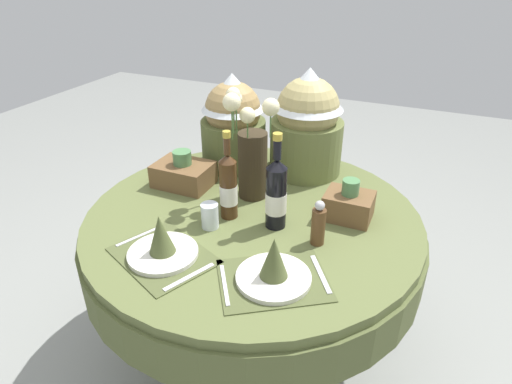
{
  "coord_description": "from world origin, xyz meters",
  "views": [
    {
      "loc": [
        0.61,
        -1.36,
        1.65
      ],
      "look_at": [
        0.0,
        0.03,
        0.81
      ],
      "focal_mm": 30.92,
      "sensor_mm": 36.0,
      "label": 1
    }
  ],
  "objects_px": {
    "place_setting_left": "(162,245)",
    "place_setting_right": "(274,269)",
    "wine_bottle_left": "(228,186)",
    "woven_basket_side_right": "(349,204)",
    "flower_vase": "(251,153)",
    "tumbler_near_left": "(210,216)",
    "dining_table": "(253,241)",
    "gift_tub_back_centre": "(307,119)",
    "pepper_mill": "(318,224)",
    "woven_basket_side_left": "(183,173)",
    "wine_bottle_centre": "(276,193)",
    "gift_tub_back_left": "(233,118)"
  },
  "relations": [
    {
      "from": "pepper_mill",
      "to": "gift_tub_back_centre",
      "type": "xyz_separation_m",
      "value": [
        -0.22,
        0.54,
        0.18
      ]
    },
    {
      "from": "pepper_mill",
      "to": "woven_basket_side_right",
      "type": "xyz_separation_m",
      "value": [
        0.06,
        0.21,
        -0.02
      ]
    },
    {
      "from": "wine_bottle_left",
      "to": "tumbler_near_left",
      "type": "bearing_deg",
      "value": -107.76
    },
    {
      "from": "place_setting_right",
      "to": "pepper_mill",
      "type": "height_order",
      "value": "pepper_mill"
    },
    {
      "from": "dining_table",
      "to": "flower_vase",
      "type": "relative_size",
      "value": 2.89
    },
    {
      "from": "wine_bottle_centre",
      "to": "flower_vase",
      "type": "bearing_deg",
      "value": 136.02
    },
    {
      "from": "place_setting_left",
      "to": "flower_vase",
      "type": "bearing_deg",
      "value": 78.04
    },
    {
      "from": "tumbler_near_left",
      "to": "wine_bottle_centre",
      "type": "bearing_deg",
      "value": 25.84
    },
    {
      "from": "place_setting_right",
      "to": "pepper_mill",
      "type": "bearing_deg",
      "value": 75.08
    },
    {
      "from": "place_setting_left",
      "to": "place_setting_right",
      "type": "distance_m",
      "value": 0.39
    },
    {
      "from": "dining_table",
      "to": "woven_basket_side_right",
      "type": "relative_size",
      "value": 7.45
    },
    {
      "from": "wine_bottle_centre",
      "to": "gift_tub_back_centre",
      "type": "height_order",
      "value": "gift_tub_back_centre"
    },
    {
      "from": "flower_vase",
      "to": "woven_basket_side_right",
      "type": "bearing_deg",
      "value": -0.31
    },
    {
      "from": "place_setting_left",
      "to": "gift_tub_back_centre",
      "type": "xyz_separation_m",
      "value": [
        0.23,
        0.83,
        0.21
      ]
    },
    {
      "from": "flower_vase",
      "to": "wine_bottle_centre",
      "type": "relative_size",
      "value": 1.25
    },
    {
      "from": "place_setting_left",
      "to": "gift_tub_back_centre",
      "type": "bearing_deg",
      "value": 74.24
    },
    {
      "from": "place_setting_right",
      "to": "dining_table",
      "type": "bearing_deg",
      "value": 123.34
    },
    {
      "from": "place_setting_left",
      "to": "wine_bottle_centre",
      "type": "distance_m",
      "value": 0.44
    },
    {
      "from": "pepper_mill",
      "to": "flower_vase",
      "type": "bearing_deg",
      "value": 148.6
    },
    {
      "from": "wine_bottle_left",
      "to": "tumbler_near_left",
      "type": "relative_size",
      "value": 3.65
    },
    {
      "from": "flower_vase",
      "to": "pepper_mill",
      "type": "relative_size",
      "value": 2.71
    },
    {
      "from": "pepper_mill",
      "to": "woven_basket_side_left",
      "type": "bearing_deg",
      "value": 164.15
    },
    {
      "from": "gift_tub_back_left",
      "to": "woven_basket_side_left",
      "type": "bearing_deg",
      "value": -110.61
    },
    {
      "from": "wine_bottle_left",
      "to": "gift_tub_back_left",
      "type": "distance_m",
      "value": 0.49
    },
    {
      "from": "dining_table",
      "to": "pepper_mill",
      "type": "height_order",
      "value": "pepper_mill"
    },
    {
      "from": "woven_basket_side_left",
      "to": "woven_basket_side_right",
      "type": "relative_size",
      "value": 1.35
    },
    {
      "from": "place_setting_right",
      "to": "wine_bottle_left",
      "type": "bearing_deg",
      "value": 136.33
    },
    {
      "from": "wine_bottle_left",
      "to": "pepper_mill",
      "type": "xyz_separation_m",
      "value": [
        0.37,
        -0.04,
        -0.06
      ]
    },
    {
      "from": "tumbler_near_left",
      "to": "gift_tub_back_left",
      "type": "height_order",
      "value": "gift_tub_back_left"
    },
    {
      "from": "place_setting_right",
      "to": "wine_bottle_centre",
      "type": "bearing_deg",
      "value": 110.4
    },
    {
      "from": "place_setting_left",
      "to": "place_setting_right",
      "type": "relative_size",
      "value": 0.97
    },
    {
      "from": "gift_tub_back_left",
      "to": "gift_tub_back_centre",
      "type": "relative_size",
      "value": 0.91
    },
    {
      "from": "place_setting_right",
      "to": "woven_basket_side_right",
      "type": "relative_size",
      "value": 2.36
    },
    {
      "from": "place_setting_left",
      "to": "wine_bottle_left",
      "type": "relative_size",
      "value": 1.18
    },
    {
      "from": "wine_bottle_centre",
      "to": "gift_tub_back_centre",
      "type": "xyz_separation_m",
      "value": [
        -0.05,
        0.5,
        0.12
      ]
    },
    {
      "from": "dining_table",
      "to": "pepper_mill",
      "type": "bearing_deg",
      "value": -17.26
    },
    {
      "from": "wine_bottle_centre",
      "to": "pepper_mill",
      "type": "bearing_deg",
      "value": -14.64
    },
    {
      "from": "tumbler_near_left",
      "to": "woven_basket_side_right",
      "type": "bearing_deg",
      "value": 30.86
    },
    {
      "from": "flower_vase",
      "to": "tumbler_near_left",
      "type": "distance_m",
      "value": 0.32
    },
    {
      "from": "tumbler_near_left",
      "to": "gift_tub_back_centre",
      "type": "height_order",
      "value": "gift_tub_back_centre"
    },
    {
      "from": "flower_vase",
      "to": "woven_basket_side_left",
      "type": "distance_m",
      "value": 0.35
    },
    {
      "from": "wine_bottle_left",
      "to": "woven_basket_side_right",
      "type": "height_order",
      "value": "wine_bottle_left"
    },
    {
      "from": "dining_table",
      "to": "place_setting_right",
      "type": "height_order",
      "value": "place_setting_right"
    },
    {
      "from": "wine_bottle_centre",
      "to": "gift_tub_back_left",
      "type": "bearing_deg",
      "value": 131.93
    },
    {
      "from": "tumbler_near_left",
      "to": "pepper_mill",
      "type": "height_order",
      "value": "pepper_mill"
    },
    {
      "from": "dining_table",
      "to": "gift_tub_back_centre",
      "type": "relative_size",
      "value": 2.79
    },
    {
      "from": "place_setting_right",
      "to": "pepper_mill",
      "type": "relative_size",
      "value": 2.48
    },
    {
      "from": "woven_basket_side_right",
      "to": "tumbler_near_left",
      "type": "bearing_deg",
      "value": -149.14
    },
    {
      "from": "pepper_mill",
      "to": "woven_basket_side_left",
      "type": "xyz_separation_m",
      "value": [
        -0.67,
        0.19,
        -0.02
      ]
    },
    {
      "from": "gift_tub_back_left",
      "to": "wine_bottle_centre",
      "type": "bearing_deg",
      "value": -48.07
    }
  ]
}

